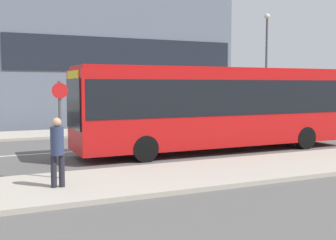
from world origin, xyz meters
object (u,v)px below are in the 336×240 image
at_px(city_bus, 218,104).
at_px(pedestrian_near_stop, 57,148).
at_px(parked_car_0, 325,118).
at_px(bus_stop_sign, 60,122).
at_px(street_lamp, 266,58).

height_order(city_bus, pedestrian_near_stop, city_bus).
xyz_separation_m(parked_car_0, pedestrian_near_stop, (-18.86, -9.71, 0.55)).
bearing_deg(pedestrian_near_stop, bus_stop_sign, 81.85).
xyz_separation_m(parked_car_0, bus_stop_sign, (-18.59, -8.67, 1.12)).
distance_m(city_bus, pedestrian_near_stop, 8.43).
bearing_deg(city_bus, bus_stop_sign, -157.71).
height_order(parked_car_0, street_lamp, street_lamp).
xyz_separation_m(bus_stop_sign, street_lamp, (15.08, 10.37, 2.76)).
bearing_deg(pedestrian_near_stop, parked_car_0, 33.89).
height_order(city_bus, parked_car_0, city_bus).
bearing_deg(city_bus, parked_car_0, 24.17).
bearing_deg(street_lamp, city_bus, -137.95).
relative_size(city_bus, parked_car_0, 2.71).
bearing_deg(bus_stop_sign, street_lamp, 34.51).
distance_m(parked_car_0, street_lamp, 5.50).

